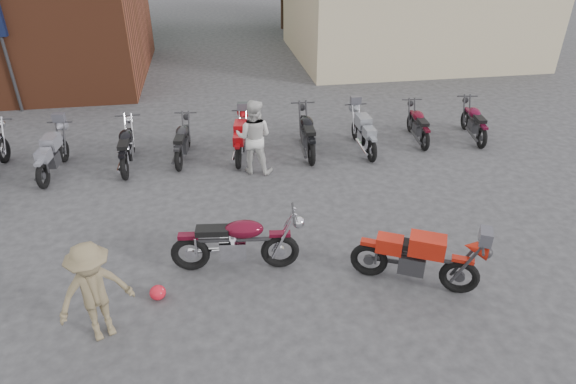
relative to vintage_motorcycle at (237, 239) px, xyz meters
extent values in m
plane|color=#313133|center=(0.27, -0.50, -0.64)|extent=(90.00, 90.00, 0.00)
cube|color=tan|center=(8.77, 14.50, 1.11)|extent=(10.00, 8.00, 3.50)
ellipsoid|color=red|center=(-1.39, -0.59, -0.51)|extent=(0.32, 0.32, 0.25)
imported|color=silver|center=(0.70, 3.79, 0.29)|extent=(1.08, 0.95, 1.85)
imported|color=#776849|center=(-2.15, -1.27, 0.19)|extent=(1.23, 1.01, 1.66)
camera|label=1|loc=(-0.26, -6.98, 4.90)|focal=30.00mm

